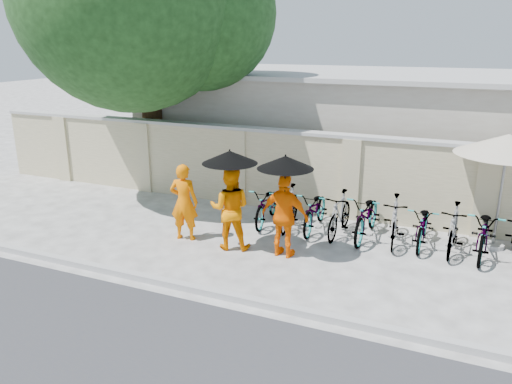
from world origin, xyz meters
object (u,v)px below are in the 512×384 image
at_px(monk_center, 230,208).
at_px(monk_right, 285,216).
at_px(monk_left, 184,202).
at_px(patio_umbrella, 508,146).

relative_size(monk_center, monk_right, 1.02).
height_order(monk_left, monk_center, monk_center).
bearing_deg(monk_right, patio_umbrella, -145.06).
distance_m(monk_center, patio_umbrella, 5.76).
height_order(monk_left, patio_umbrella, patio_umbrella).
relative_size(monk_left, monk_right, 0.99).
distance_m(monk_right, patio_umbrella, 4.71).
relative_size(monk_center, patio_umbrella, 0.72).
bearing_deg(monk_left, patio_umbrella, -171.33).
height_order(monk_center, monk_right, monk_center).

